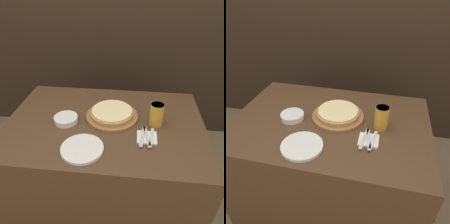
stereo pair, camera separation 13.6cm
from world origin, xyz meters
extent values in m
plane|color=#756047|center=(0.00, 0.00, 0.00)|extent=(12.00, 12.00, 0.00)
cube|color=#2D2116|center=(0.00, 0.99, 1.30)|extent=(6.00, 0.05, 2.60)
cube|color=#4C331E|center=(0.00, 0.00, 0.37)|extent=(1.22, 0.84, 0.74)
cylinder|color=#99663D|center=(0.04, 0.05, 0.75)|extent=(0.33, 0.33, 0.02)
cylinder|color=#B77F42|center=(0.04, 0.05, 0.78)|extent=(0.27, 0.27, 0.02)
cylinder|color=beige|center=(0.04, 0.05, 0.79)|extent=(0.25, 0.25, 0.01)
cylinder|color=gold|center=(0.31, 0.00, 0.82)|extent=(0.08, 0.08, 0.14)
cylinder|color=white|center=(0.31, 0.00, 0.88)|extent=(0.08, 0.08, 0.02)
cylinder|color=white|center=(-0.08, -0.27, 0.75)|extent=(0.22, 0.22, 0.02)
cylinder|color=white|center=(-0.23, -0.03, 0.76)|extent=(0.14, 0.14, 0.04)
cube|color=white|center=(0.26, -0.14, 0.75)|extent=(0.11, 0.11, 0.01)
cube|color=silver|center=(0.23, -0.14, 0.76)|extent=(0.04, 0.18, 0.00)
cube|color=silver|center=(0.26, -0.14, 0.76)|extent=(0.04, 0.18, 0.00)
cube|color=silver|center=(0.28, -0.14, 0.76)|extent=(0.04, 0.15, 0.00)
camera|label=1|loc=(0.17, -1.09, 1.54)|focal=35.00mm
camera|label=2|loc=(0.30, -1.06, 1.54)|focal=35.00mm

